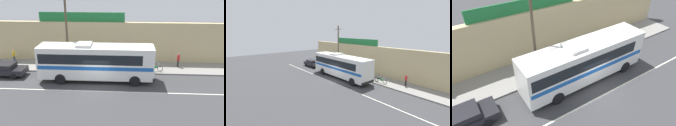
% 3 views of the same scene
% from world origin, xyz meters
% --- Properties ---
extents(ground_plane, '(70.00, 70.00, 0.00)m').
position_xyz_m(ground_plane, '(0.00, 0.00, 0.00)').
color(ground_plane, '#3A3A3D').
extents(sidewalk_slab, '(30.00, 3.60, 0.14)m').
position_xyz_m(sidewalk_slab, '(0.00, 5.20, 0.07)').
color(sidewalk_slab, gray).
rests_on(sidewalk_slab, ground_plane).
extents(storefront_facade, '(30.00, 0.70, 4.80)m').
position_xyz_m(storefront_facade, '(0.00, 7.35, 2.40)').
color(storefront_facade, tan).
rests_on(storefront_facade, ground_plane).
extents(storefront_billboard, '(10.03, 0.12, 1.10)m').
position_xyz_m(storefront_billboard, '(-2.53, 7.35, 5.35)').
color(storefront_billboard, '#1E7538').
rests_on(storefront_billboard, storefront_facade).
extents(road_center_stripe, '(30.00, 0.14, 0.01)m').
position_xyz_m(road_center_stripe, '(0.00, -0.80, 0.00)').
color(road_center_stripe, silver).
rests_on(road_center_stripe, ground_plane).
extents(intercity_bus, '(11.13, 2.62, 3.78)m').
position_xyz_m(intercity_bus, '(-0.27, 1.66, 2.06)').
color(intercity_bus, white).
rests_on(intercity_bus, ground_plane).
extents(parked_car, '(4.33, 1.91, 1.37)m').
position_xyz_m(parked_car, '(-9.84, 2.15, 0.74)').
color(parked_car, black).
rests_on(parked_car, ground_plane).
extents(utility_pole, '(1.60, 0.22, 8.09)m').
position_xyz_m(utility_pole, '(-3.49, 3.92, 4.32)').
color(utility_pole, brown).
rests_on(utility_pole, sidewalk_slab).
extents(motorcycle_purple, '(1.90, 0.56, 0.94)m').
position_xyz_m(motorcycle_purple, '(5.73, 4.00, 0.57)').
color(motorcycle_purple, black).
rests_on(motorcycle_purple, sidewalk_slab).
extents(motorcycle_blue, '(1.83, 0.56, 0.94)m').
position_xyz_m(motorcycle_blue, '(4.21, 4.11, 0.57)').
color(motorcycle_blue, black).
rests_on(motorcycle_blue, sidewalk_slab).
extents(pedestrian_by_curb, '(0.30, 0.48, 1.61)m').
position_xyz_m(pedestrian_by_curb, '(8.58, 5.48, 1.07)').
color(pedestrian_by_curb, black).
rests_on(pedestrian_by_curb, sidewalk_slab).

